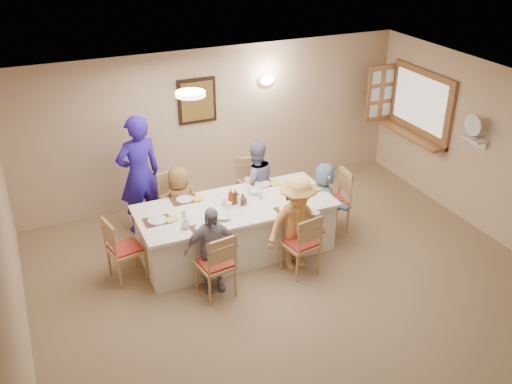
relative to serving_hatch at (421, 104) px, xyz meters
name	(u,v)px	position (x,y,z in m)	size (l,w,h in m)	color
ground	(317,313)	(-3.21, -2.40, -1.50)	(7.00, 7.00, 0.00)	#8F795A
room_walls	(324,204)	(-3.21, -2.40, 0.01)	(7.00, 7.00, 7.00)	tan
wall_picture	(197,101)	(-3.51, 1.06, 0.20)	(0.62, 0.05, 0.72)	black
wall_sconce	(267,80)	(-2.31, 1.04, 0.40)	(0.26, 0.09, 0.18)	white
ceiling_light	(190,94)	(-4.21, -0.90, 0.97)	(0.36, 0.36, 0.05)	white
serving_hatch	(421,104)	(0.00, 0.00, 0.00)	(0.06, 1.50, 1.15)	#925A35
hatch_sill	(411,135)	(-0.12, 0.00, -0.53)	(0.30, 1.50, 0.05)	#925A35
shutter_door	(381,93)	(-0.26, 0.76, 0.00)	(0.55, 0.04, 1.00)	#925A35
fan_shelf	(475,139)	(-0.08, -1.35, -0.10)	(0.22, 0.36, 0.03)	white
desk_fan	(475,129)	(-0.11, -1.35, 0.05)	(0.30, 0.30, 0.28)	#A5A5A8
dining_table	(236,228)	(-3.60, -0.72, -1.12)	(2.72, 1.15, 0.76)	silver
chair_back_left	(178,205)	(-4.20, 0.08, -1.02)	(0.46, 0.46, 0.97)	tan
chair_back_right	(252,190)	(-3.00, 0.08, -1.02)	(0.46, 0.46, 0.97)	tan
chair_front_left	(215,263)	(-4.20, -1.52, -1.04)	(0.44, 0.44, 0.92)	tan
chair_front_right	(300,243)	(-3.00, -1.52, -1.05)	(0.44, 0.44, 0.91)	tan
chair_left_end	(126,248)	(-5.15, -0.72, -1.04)	(0.44, 0.44, 0.92)	tan
chair_right_end	(332,201)	(-2.05, -0.72, -1.02)	(0.46, 0.46, 0.97)	tan
diner_back_left	(180,203)	(-4.20, -0.04, -0.93)	(0.61, 0.44, 1.15)	brown
diner_back_right	(255,183)	(-3.00, -0.04, -0.83)	(0.68, 0.54, 1.35)	gray
diner_front_left	(212,249)	(-4.20, -1.40, -0.91)	(0.73, 0.37, 1.19)	#938D9D
diner_front_right	(297,224)	(-3.00, -1.40, -0.82)	(0.90, 0.55, 1.36)	#EEAB54
diner_right_end	(324,198)	(-2.18, -0.72, -0.94)	(0.41, 1.07, 1.13)	#9FBEDB
caregiver	(139,175)	(-4.65, 0.43, -0.58)	(0.73, 0.54, 1.83)	#291BA8
placemat_fl	(204,228)	(-4.20, -1.14, -0.74)	(0.34, 0.26, 0.01)	#472B19
plate_fl	(204,227)	(-4.20, -1.14, -0.73)	(0.23, 0.23, 0.01)	white
napkin_fl	(219,226)	(-4.02, -1.19, -0.73)	(0.14, 0.14, 0.01)	#D1DF2E
placemat_fr	(288,210)	(-3.00, -1.14, -0.74)	(0.34, 0.25, 0.01)	#472B19
plate_fr	(288,209)	(-3.00, -1.14, -0.73)	(0.25, 0.25, 0.02)	white
napkin_fr	(302,208)	(-2.82, -1.19, -0.73)	(0.15, 0.15, 0.01)	#D1DF2E
placemat_bl	(184,200)	(-4.20, -0.30, -0.74)	(0.38, 0.28, 0.01)	#472B19
plate_bl	(184,199)	(-4.20, -0.30, -0.73)	(0.23, 0.23, 0.01)	white
napkin_bl	(198,198)	(-4.02, -0.35, -0.73)	(0.15, 0.15, 0.01)	#D1DF2E
placemat_br	(263,184)	(-3.00, -0.30, -0.74)	(0.33, 0.24, 0.01)	#472B19
plate_br	(263,184)	(-3.00, -0.30, -0.73)	(0.23, 0.23, 0.01)	white
napkin_br	(275,183)	(-2.82, -0.35, -0.73)	(0.15, 0.15, 0.01)	#D1DF2E
placemat_le	(157,221)	(-4.70, -0.72, -0.74)	(0.36, 0.27, 0.01)	#472B19
plate_le	(157,220)	(-4.70, -0.72, -0.73)	(0.25, 0.25, 0.02)	white
napkin_le	(172,219)	(-4.52, -0.77, -0.73)	(0.14, 0.14, 0.01)	#D1DF2E
placemat_re	(307,190)	(-2.48, -0.72, -0.74)	(0.34, 0.26, 0.01)	#472B19
plate_re	(307,189)	(-2.48, -0.72, -0.73)	(0.25, 0.25, 0.02)	white
napkin_re	(320,188)	(-2.30, -0.77, -0.73)	(0.13, 0.13, 0.01)	#D1DF2E
teacup_a	(185,225)	(-4.42, -1.05, -0.70)	(0.12, 0.12, 0.09)	white
teacup_b	(248,181)	(-3.19, -0.18, -0.69)	(0.12, 0.12, 0.09)	white
bowl_a	(223,217)	(-3.88, -1.01, -0.71)	(0.26, 0.26, 0.05)	white
bowl_b	(254,191)	(-3.22, -0.51, -0.71)	(0.22, 0.22, 0.06)	white
condiment_ketchup	(231,197)	(-3.65, -0.68, -0.62)	(0.11, 0.11, 0.24)	red
condiment_brown	(235,196)	(-3.58, -0.68, -0.63)	(0.10, 0.11, 0.21)	#4A3313
condiment_malt	(243,199)	(-3.50, -0.75, -0.66)	(0.16, 0.16, 0.16)	#4A3313
drinking_glass	(224,202)	(-3.75, -0.67, -0.68)	(0.06, 0.06, 0.09)	silver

